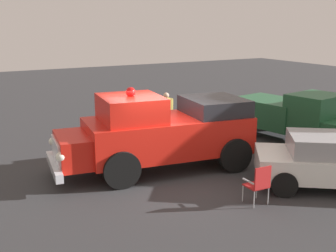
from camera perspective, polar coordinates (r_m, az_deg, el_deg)
name	(u,v)px	position (r m, az deg, el deg)	size (l,w,h in m)	color
ground_plane	(159,175)	(12.67, -1.17, -6.60)	(60.00, 60.00, 0.00)	#333335
vintage_fire_truck	(161,131)	(12.83, -0.97, -0.73)	(6.18, 3.01, 2.59)	black
parked_pickup	(293,115)	(16.66, 16.37, 1.38)	(2.68, 5.04, 1.90)	black
lawn_chair_by_car	(225,131)	(15.48, 7.59, -0.62)	(0.68, 0.67, 1.02)	#B7BABF
lawn_chair_spare	(259,182)	(10.77, 12.06, -7.35)	(0.52, 0.51, 1.02)	#B7BABF
spectator_standing	(166,110)	(17.03, -0.25, 2.13)	(0.64, 0.28, 1.68)	#2D334C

